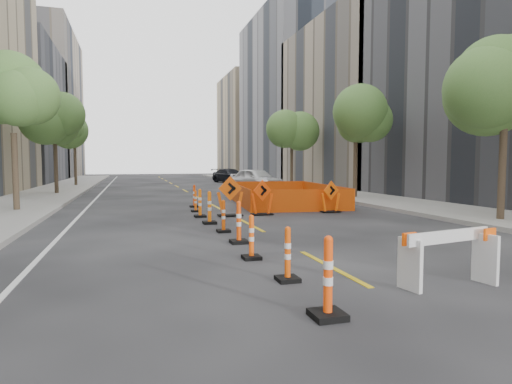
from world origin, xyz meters
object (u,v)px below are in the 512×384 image
object	(u,v)px
channelizer_6	(200,203)
channelizer_7	(196,201)
barricade_board	(449,258)
channelizer_2	(251,237)
channelizer_3	(239,222)
channelizer_0	(328,277)
parked_car_far	(230,176)
channelizer_5	(210,207)
chevron_sign_left	(230,196)
channelizer_8	(194,196)
channelizer_1	(288,254)
parked_car_near	(256,179)
parked_car_mid	(248,178)
chevron_sign_right	(331,197)
chevron_sign_center	(262,197)
channelizer_4	(223,216)

from	to	relation	value
channelizer_6	channelizer_7	xyz separation A→B (m)	(0.10, 1.84, -0.09)
channelizer_6	barricade_board	world-z (taller)	channelizer_6
channelizer_2	channelizer_3	size ratio (longest dim) A/B	0.88
channelizer_7	channelizer_0	bearing A→B (deg)	-90.41
parked_car_far	channelizer_0	bearing A→B (deg)	-120.94
channelizer_5	chevron_sign_left	bearing A→B (deg)	57.65
channelizer_6	channelizer_8	xyz separation A→B (m)	(0.31, 3.69, -0.02)
channelizer_1	barricade_board	bearing A→B (deg)	-23.12
channelizer_5	parked_car_near	xyz separation A→B (m)	(6.46, 16.37, 0.27)
channelizer_5	chevron_sign_left	world-z (taller)	chevron_sign_left
channelizer_2	parked_car_mid	bearing A→B (deg)	74.97
channelizer_2	chevron_sign_left	distance (m)	7.41
channelizer_7	chevron_sign_left	size ratio (longest dim) A/B	0.59
channelizer_1	chevron_sign_right	distance (m)	10.65
chevron_sign_right	parked_car_far	size ratio (longest dim) A/B	0.27
channelizer_3	parked_car_near	size ratio (longest dim) A/B	0.23
chevron_sign_center	channelizer_1	bearing A→B (deg)	-121.46
channelizer_1	channelizer_3	bearing A→B (deg)	89.51
channelizer_4	channelizer_0	bearing A→B (deg)	-91.01
channelizer_8	parked_car_far	distance (m)	24.20
chevron_sign_center	chevron_sign_right	distance (m)	3.01
channelizer_6	channelizer_8	distance (m)	3.70
parked_car_far	chevron_sign_right	bearing A→B (deg)	-113.93
channelizer_4	parked_car_far	size ratio (longest dim) A/B	0.20
channelizer_1	channelizer_6	xyz separation A→B (m)	(-0.12, 9.22, 0.06)
channelizer_1	parked_car_mid	bearing A→B (deg)	76.16
chevron_sign_left	channelizer_0	bearing A→B (deg)	-98.92
channelizer_0	chevron_sign_left	size ratio (longest dim) A/B	0.72
channelizer_3	parked_car_mid	xyz separation A→B (m)	(7.09, 25.23, 0.15)
channelizer_8	parked_car_far	world-z (taller)	parked_car_far
channelizer_2	chevron_sign_center	distance (m)	7.76
parked_car_far	parked_car_near	bearing A→B (deg)	-113.83
chevron_sign_left	parked_car_near	distance (m)	15.54
channelizer_2	chevron_sign_left	size ratio (longest dim) A/B	0.62
channelizer_3	channelizer_7	bearing A→B (deg)	90.40
channelizer_6	parked_car_far	size ratio (longest dim) A/B	0.22
parked_car_near	channelizer_2	bearing A→B (deg)	-128.72
parked_car_near	channelizer_0	bearing A→B (deg)	-126.37
channelizer_8	chevron_sign_right	world-z (taller)	chevron_sign_right
channelizer_1	barricade_board	world-z (taller)	channelizer_1
channelizer_6	parked_car_mid	distance (m)	20.99
channelizer_4	parked_car_near	size ratio (longest dim) A/B	0.20
channelizer_4	channelizer_5	xyz separation A→B (m)	(-0.09, 1.84, 0.07)
channelizer_0	parked_car_far	size ratio (longest dim) A/B	0.23
channelizer_5	parked_car_near	world-z (taller)	parked_car_near
channelizer_5	parked_car_near	bearing A→B (deg)	68.46
channelizer_8	chevron_sign_left	size ratio (longest dim) A/B	0.67
channelizer_3	barricade_board	xyz separation A→B (m)	(2.47, -4.76, -0.07)
barricade_board	parked_car_far	xyz separation A→B (m)	(4.70, 37.13, 0.24)
channelizer_6	channelizer_2	bearing A→B (deg)	-90.22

